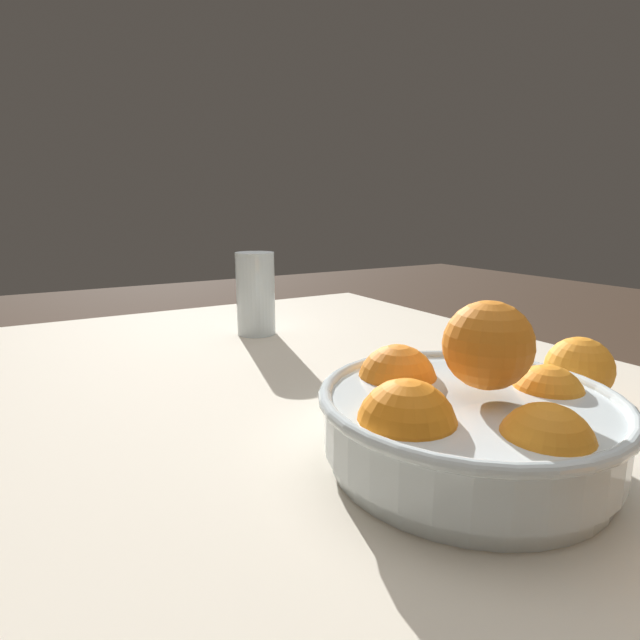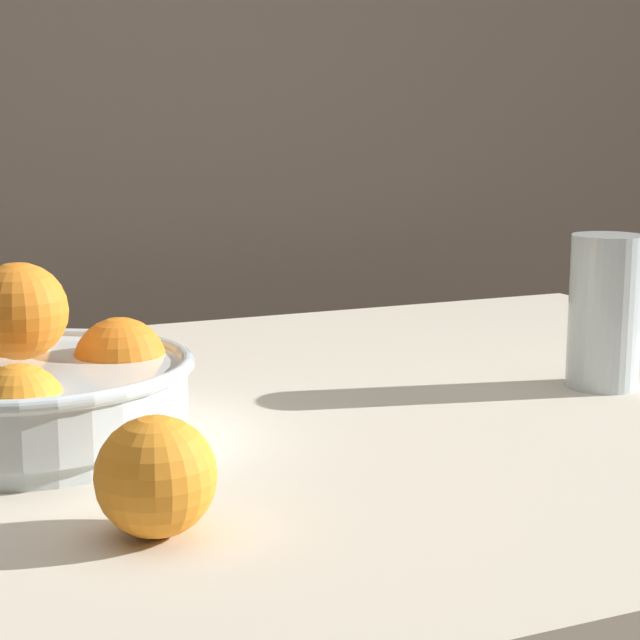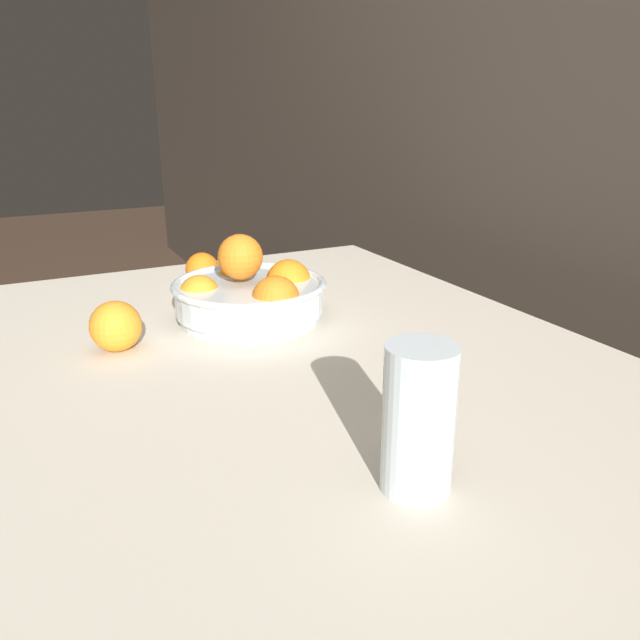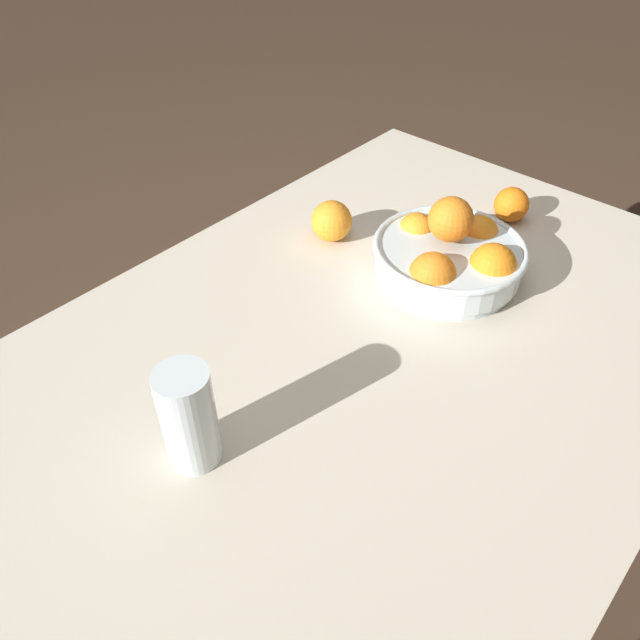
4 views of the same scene
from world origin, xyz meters
The scene contains 4 objects.
dining_table centered at (0.00, 0.00, 0.64)m, with size 1.30×0.90×0.71m.
fruit_bowl centered at (-0.21, -0.01, 0.76)m, with size 0.27×0.27×0.15m.
juice_glass centered at (0.34, -0.04, 0.78)m, with size 0.07×0.07×0.15m.
orange_loose_near_bowl centered at (-0.16, -0.24, 0.75)m, with size 0.08×0.08×0.08m, color orange.
Camera 2 is at (-0.33, -0.88, 0.97)m, focal length 60.00 mm.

